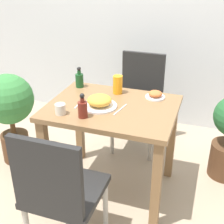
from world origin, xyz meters
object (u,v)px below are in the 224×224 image
at_px(food_plate, 99,102).
at_px(potted_plant_left, 10,107).
at_px(chair_near, 59,190).
at_px(condiment_bottle, 79,79).
at_px(drink_cup, 60,109).
at_px(sauce_bottle, 83,108).
at_px(chair_far, 139,97).
at_px(side_plate, 155,95).
at_px(juice_glass, 118,85).

height_order(food_plate, potted_plant_left, potted_plant_left).
bearing_deg(chair_near, condiment_bottle, -73.19).
xyz_separation_m(drink_cup, sauce_bottle, (0.16, 0.01, 0.03)).
distance_m(chair_far, side_plate, 0.59).
bearing_deg(juice_glass, drink_cup, -118.84).
relative_size(food_plate, condiment_bottle, 1.46).
xyz_separation_m(food_plate, condiment_bottle, (-0.28, 0.29, 0.03)).
height_order(chair_near, juice_glass, chair_near).
xyz_separation_m(side_plate, condiment_bottle, (-0.62, 0.02, 0.04)).
relative_size(chair_near, drink_cup, 12.23).
xyz_separation_m(chair_far, potted_plant_left, (-0.98, -0.62, 0.02)).
relative_size(juice_glass, sauce_bottle, 0.84).
distance_m(chair_far, condiment_bottle, 0.67).
relative_size(drink_cup, juice_glass, 0.51).
xyz_separation_m(food_plate, sauce_bottle, (-0.05, -0.18, 0.03)).
xyz_separation_m(sauce_bottle, condiment_bottle, (-0.24, 0.48, 0.00)).
bearing_deg(juice_glass, potted_plant_left, -171.37).
xyz_separation_m(juice_glass, condiment_bottle, (-0.33, 0.02, -0.01)).
bearing_deg(potted_plant_left, sauce_bottle, -20.75).
xyz_separation_m(chair_near, juice_glass, (0.05, 0.92, 0.29)).
bearing_deg(side_plate, potted_plant_left, -173.14).
bearing_deg(potted_plant_left, food_plate, -8.52).
height_order(juice_glass, sauce_bottle, sauce_bottle).
distance_m(food_plate, sauce_bottle, 0.19).
bearing_deg(juice_glass, chair_near, -92.87).
relative_size(drink_cup, sauce_bottle, 0.43).
relative_size(chair_near, sauce_bottle, 5.25).
bearing_deg(sauce_bottle, chair_near, -84.20).
height_order(chair_near, sauce_bottle, sauce_bottle).
bearing_deg(condiment_bottle, side_plate, -1.65).
relative_size(chair_near, food_plate, 3.60).
height_order(side_plate, drink_cup, drink_cup).
height_order(juice_glass, condiment_bottle, condiment_bottle).
distance_m(food_plate, drink_cup, 0.28).
height_order(chair_near, side_plate, chair_near).
bearing_deg(side_plate, sauce_bottle, -130.05).
bearing_deg(side_plate, chair_near, -110.10).
relative_size(juice_glass, potted_plant_left, 0.17).
relative_size(chair_near, potted_plant_left, 1.09).
height_order(food_plate, drink_cup, food_plate).
bearing_deg(potted_plant_left, chair_near, -41.73).
distance_m(chair_near, chair_far, 1.41).
xyz_separation_m(drink_cup, potted_plant_left, (-0.67, 0.32, -0.24)).
height_order(side_plate, sauce_bottle, sauce_bottle).
bearing_deg(food_plate, drink_cup, -137.44).
xyz_separation_m(chair_far, drink_cup, (-0.31, -0.94, 0.26)).
xyz_separation_m(juice_glass, potted_plant_left, (-0.92, -0.14, -0.27)).
bearing_deg(chair_far, condiment_bottle, -130.24).
bearing_deg(potted_plant_left, condiment_bottle, 15.54).
relative_size(food_plate, side_plate, 1.70).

